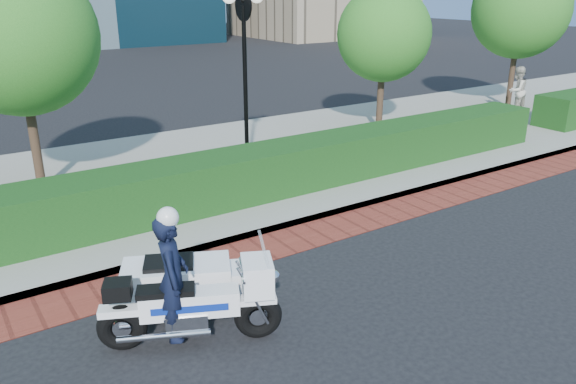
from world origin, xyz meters
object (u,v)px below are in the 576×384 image
lamppost (245,53)px  tree_c (384,35)px  tree_d (521,10)px  tree_b (18,37)px  pedestrian (517,91)px  police_motorcycle (182,286)px

lamppost → tree_c: size_ratio=0.98×
tree_c → tree_d: tree_d is taller
tree_b → tree_c: size_ratio=1.14×
lamppost → tree_d: size_ratio=0.82×
tree_c → tree_d: size_ratio=0.83×
pedestrian → tree_b: bearing=-7.6°
pedestrian → tree_d: bearing=-139.8°
lamppost → tree_c: (5.50, 1.30, 0.09)m
tree_c → pedestrian: tree_c is taller
lamppost → police_motorcycle: 6.98m
lamppost → tree_d: bearing=6.2°
lamppost → tree_c: tree_c is taller
tree_d → pedestrian: tree_d is taller
tree_d → pedestrian: (-1.00, -0.97, -2.63)m
lamppost → police_motorcycle: bearing=-127.3°
pedestrian → police_motorcycle: bearing=16.4°
police_motorcycle → pedestrian: (15.00, 5.57, 0.32)m
tree_d → tree_c: bearing=-180.0°
tree_b → tree_c: (10.00, -0.00, -0.39)m
tree_b → tree_c: bearing=-0.0°
lamppost → pedestrian: 11.19m
tree_b → tree_d: 16.50m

